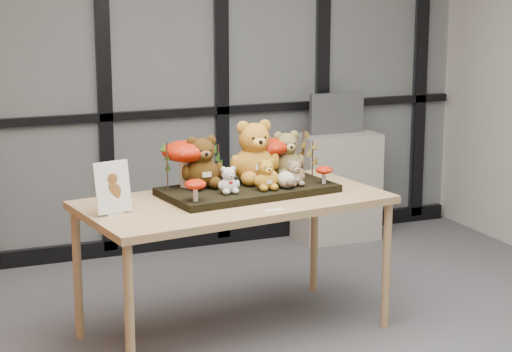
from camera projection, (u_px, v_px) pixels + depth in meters
name	position (u px, v px, depth m)	size (l,w,h in m)	color
room_shell	(310.00, 55.00, 4.51)	(5.00, 5.00, 5.00)	#AFADA6
glass_partition	(164.00, 64.00, 6.80)	(4.90, 0.06, 2.78)	#2D383F
display_table	(234.00, 209.00, 5.30)	(1.83, 1.09, 0.81)	tan
diorama_tray	(248.00, 190.00, 5.40)	(1.00, 0.50, 0.04)	black
bear_pooh_yellow	(254.00, 148.00, 5.47)	(0.31, 0.28, 0.41)	#C37F23
bear_brown_medium	(202.00, 159.00, 5.35)	(0.25, 0.23, 0.33)	#432A0C
bear_tan_back	(286.00, 151.00, 5.64)	(0.23, 0.21, 0.31)	olive
bear_small_yellow	(266.00, 173.00, 5.30)	(0.15, 0.14, 0.20)	#C68B21
bear_white_bow	(228.00, 178.00, 5.22)	(0.13, 0.12, 0.17)	silver
bear_beige_small	(295.00, 172.00, 5.40)	(0.13, 0.12, 0.17)	#8B704F
plush_cream_hedgehog	(286.00, 179.00, 5.35)	(0.08, 0.07, 0.11)	beige
mushroom_back_left	(185.00, 162.00, 5.36)	(0.27, 0.27, 0.30)	#A81905
mushroom_back_right	(269.00, 156.00, 5.61)	(0.24, 0.24, 0.27)	#A81905
mushroom_front_left	(195.00, 189.00, 5.04)	(0.12, 0.12, 0.13)	#A81905
mushroom_front_right	(324.00, 174.00, 5.46)	(0.10, 0.10, 0.11)	#A81905
sprig_green_far_left	(167.00, 167.00, 5.25)	(0.05, 0.05, 0.28)	#0E330B
sprig_green_mid_left	(195.00, 164.00, 5.40)	(0.05, 0.05, 0.26)	#0E330B
sprig_dry_far_right	(303.00, 152.00, 5.68)	(0.05, 0.05, 0.29)	brown
sprig_dry_mid_right	(312.00, 160.00, 5.57)	(0.05, 0.05, 0.23)	brown
sprig_green_centre	(219.00, 163.00, 5.49)	(0.05, 0.05, 0.23)	#0E330B
sign_holder	(113.00, 190.00, 4.92)	(0.21, 0.10, 0.29)	silver
label_card	(274.00, 210.00, 5.02)	(0.10, 0.03, 0.00)	white
cabinet	(336.00, 187.00, 7.30)	(0.63, 0.37, 0.85)	#A09A8E
monitor	(337.00, 113.00, 7.19)	(0.45, 0.05, 0.32)	#4A4D52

